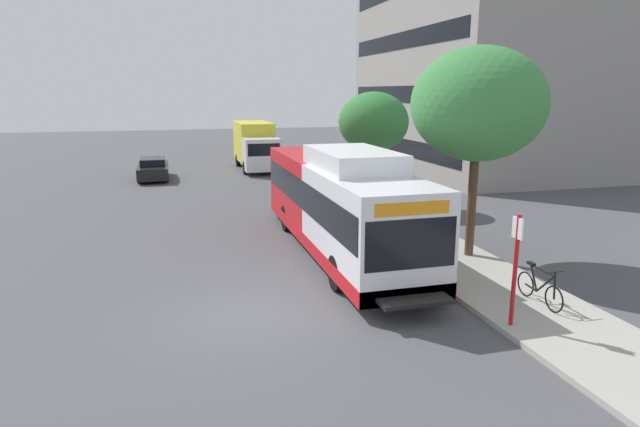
# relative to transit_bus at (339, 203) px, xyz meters

# --- Properties ---
(ground_plane) EXTENTS (120.00, 120.00, 0.00)m
(ground_plane) POSITION_rel_transit_bus_xyz_m (-3.85, 3.43, -1.70)
(ground_plane) COLOR #4C4C51
(sidewalk_curb) EXTENTS (3.00, 56.00, 0.14)m
(sidewalk_curb) POSITION_rel_transit_bus_xyz_m (3.15, 1.43, -1.63)
(sidewalk_curb) COLOR #A8A399
(sidewalk_curb) RESTS_ON ground
(transit_bus) EXTENTS (2.58, 12.25, 3.65)m
(transit_bus) POSITION_rel_transit_bus_xyz_m (0.00, 0.00, 0.00)
(transit_bus) COLOR white
(transit_bus) RESTS_ON ground
(bus_stop_sign_pole) EXTENTS (0.10, 0.36, 2.60)m
(bus_stop_sign_pole) POSITION_rel_transit_bus_xyz_m (1.96, -7.02, -0.05)
(bus_stop_sign_pole) COLOR red
(bus_stop_sign_pole) RESTS_ON sidewalk_curb
(bicycle_parked) EXTENTS (0.52, 1.76, 1.02)m
(bicycle_parked) POSITION_rel_transit_bus_xyz_m (3.39, -6.12, -1.14)
(bicycle_parked) COLOR black
(bicycle_parked) RESTS_ON sidewalk_curb
(street_tree_near_stop) EXTENTS (4.16, 4.16, 6.64)m
(street_tree_near_stop) POSITION_rel_transit_bus_xyz_m (3.89, -1.92, 3.29)
(street_tree_near_stop) COLOR #4C3823
(street_tree_near_stop) RESTS_ON sidewalk_curb
(street_tree_mid_block) EXTENTS (3.26, 3.26, 5.25)m
(street_tree_mid_block) POSITION_rel_transit_bus_xyz_m (3.76, 6.72, 2.28)
(street_tree_mid_block) COLOR #4C3823
(street_tree_mid_block) RESTS_ON sidewalk_curb
(parked_car_far_lane) EXTENTS (1.80, 4.50, 1.33)m
(parked_car_far_lane) POSITION_rel_transit_bus_xyz_m (-6.57, 17.97, -1.04)
(parked_car_far_lane) COLOR black
(parked_car_far_lane) RESTS_ON ground
(box_truck_background) EXTENTS (2.32, 7.01, 3.25)m
(box_truck_background) POSITION_rel_transit_bus_xyz_m (0.30, 20.65, 0.04)
(box_truck_background) COLOR silver
(box_truck_background) RESTS_ON ground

